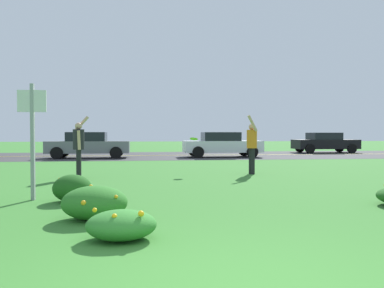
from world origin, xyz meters
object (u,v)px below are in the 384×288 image
object	(u,v)px
sign_post_near_path	(32,129)
car_black_rightmost	(325,143)
person_thrower_dark_shirt	(79,145)
frisbee_lime	(194,139)
car_white_center_right	(222,144)
car_gray_center_left	(88,145)
person_catcher_orange_shirt	(252,144)

from	to	relation	value
sign_post_near_path	car_black_rightmost	world-z (taller)	sign_post_near_path
person_thrower_dark_shirt	frisbee_lime	world-z (taller)	person_thrower_dark_shirt
sign_post_near_path	car_white_center_right	size ratio (longest dim) A/B	0.52
frisbee_lime	car_white_center_right	xyz separation A→B (m)	(2.94, 9.69, -0.44)
sign_post_near_path	car_gray_center_left	distance (m)	14.35
car_white_center_right	car_gray_center_left	bearing A→B (deg)	180.00
sign_post_near_path	car_white_center_right	world-z (taller)	sign_post_near_path
sign_post_near_path	car_black_rightmost	bearing A→B (deg)	50.68
person_thrower_dark_shirt	person_catcher_orange_shirt	bearing A→B (deg)	4.97
frisbee_lime	car_white_center_right	distance (m)	10.13
sign_post_near_path	car_gray_center_left	xyz separation A→B (m)	(-0.78, 14.32, -0.69)
car_gray_center_left	car_white_center_right	xyz separation A→B (m)	(7.61, 0.00, 0.00)
car_gray_center_left	car_black_rightmost	bearing A→B (deg)	15.24
sign_post_near_path	car_white_center_right	distance (m)	15.88
sign_post_near_path	car_gray_center_left	world-z (taller)	sign_post_near_path
person_thrower_dark_shirt	frisbee_lime	bearing A→B (deg)	9.40
person_catcher_orange_shirt	car_gray_center_left	xyz separation A→B (m)	(-6.61, 9.80, -0.28)
person_catcher_orange_shirt	frisbee_lime	bearing A→B (deg)	176.58
person_catcher_orange_shirt	frisbee_lime	distance (m)	1.95
person_catcher_orange_shirt	car_gray_center_left	distance (m)	11.82
person_thrower_dark_shirt	person_catcher_orange_shirt	distance (m)	5.56
sign_post_near_path	car_black_rightmost	size ratio (longest dim) A/B	0.52
frisbee_lime	car_gray_center_left	distance (m)	10.76
person_catcher_orange_shirt	car_white_center_right	world-z (taller)	person_catcher_orange_shirt
frisbee_lime	sign_post_near_path	bearing A→B (deg)	-130.06
sign_post_near_path	person_catcher_orange_shirt	distance (m)	7.38
car_black_rightmost	car_gray_center_left	bearing A→B (deg)	-164.76
car_gray_center_left	frisbee_lime	bearing A→B (deg)	-64.26
sign_post_near_path	frisbee_lime	bearing A→B (deg)	49.94
sign_post_near_path	car_black_rightmost	xyz separation A→B (m)	(15.32, 18.70, -0.69)
frisbee_lime	car_gray_center_left	bearing A→B (deg)	115.74
sign_post_near_path	person_thrower_dark_shirt	xyz separation A→B (m)	(0.29, 4.03, -0.41)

